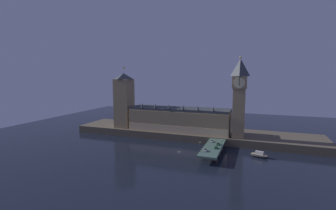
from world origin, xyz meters
name	(u,v)px	position (x,y,z in m)	size (l,w,h in m)	color
ground_plane	(179,149)	(0.00, 0.00, 0.00)	(400.00, 400.00, 0.00)	black
embankment	(192,133)	(0.00, 39.00, 3.16)	(220.00, 42.00, 6.32)	brown
parliament_hall	(179,119)	(-10.05, 32.18, 16.77)	(89.76, 23.70, 25.13)	#9E845B
clock_tower	(239,95)	(41.64, 26.05, 40.47)	(11.24, 11.35, 64.57)	#9E845B
victoria_tower	(124,100)	(-64.61, 28.92, 32.36)	(15.13, 15.13, 57.88)	#9E845B
bridge	(213,149)	(26.93, -5.00, 4.06)	(12.59, 46.00, 5.80)	#476656
car_northbound_lead	(212,141)	(24.16, 7.13, 6.42)	(1.91, 3.99, 1.31)	white
car_northbound_trail	(206,150)	(24.16, -16.84, 6.46)	(2.01, 3.97, 1.42)	silver
car_southbound_lead	(216,147)	(29.70, -8.19, 6.44)	(2.04, 4.48, 1.35)	#235633
car_southbound_trail	(218,144)	(29.70, 1.06, 6.47)	(2.05, 4.47, 1.41)	#235633
pedestrian_near_rail	(202,149)	(21.40, -16.53, 6.70)	(0.38, 0.38, 1.69)	black
pedestrian_mid_walk	(221,145)	(32.47, -2.38, 6.63)	(0.38, 0.38, 1.58)	black
pedestrian_far_rail	(208,141)	(21.40, 5.31, 6.66)	(0.38, 0.38, 1.64)	black
street_lamp_near	(200,146)	(21.00, -19.72, 10.15)	(1.34, 0.60, 6.96)	#2D3333
street_lamp_mid	(221,142)	(32.87, -5.00, 9.62)	(1.34, 0.60, 6.10)	#2D3333
boat_downstream	(259,155)	(58.20, 0.24, 1.59)	(12.81, 7.23, 4.35)	#28282D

